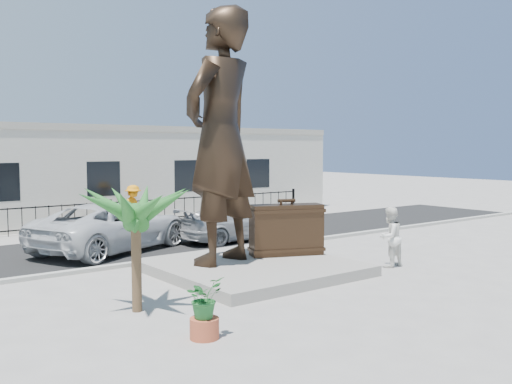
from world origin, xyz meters
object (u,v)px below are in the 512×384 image
at_px(statue, 220,136).
at_px(car_white, 113,226).
at_px(suitcase, 286,230).
at_px(tourist, 390,237).

relative_size(statue, car_white, 1.19).
xyz_separation_m(suitcase, car_white, (-3.31, 5.51, -0.23)).
distance_m(statue, tourist, 6.00).
relative_size(suitcase, car_white, 0.36).
height_order(statue, suitcase, statue).
height_order(statue, tourist, statue).
xyz_separation_m(statue, tourist, (4.56, -2.44, -3.04)).
bearing_deg(statue, tourist, 132.16).
bearing_deg(tourist, car_white, -56.49).
bearing_deg(statue, suitcase, 154.60).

